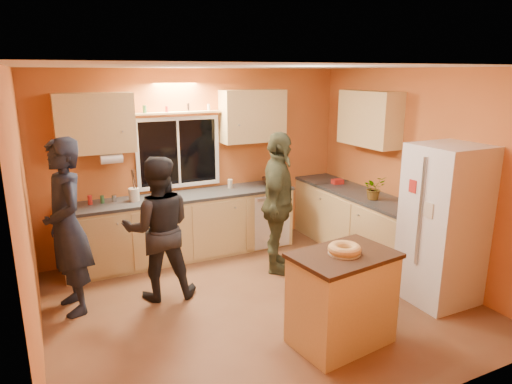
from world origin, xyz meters
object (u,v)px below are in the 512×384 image
refrigerator (444,225)px  person_right (278,204)px  person_left (67,227)px  person_center (158,229)px  island (342,298)px

refrigerator → person_right: (-1.28, 1.50, 0.02)m
person_left → person_center: bearing=73.1°
person_right → refrigerator: bearing=-104.8°
refrigerator → person_left: person_left is taller
refrigerator → island: (-1.53, -0.23, -0.43)m
island → person_center: size_ratio=0.62×
person_center → person_right: 1.57m
person_center → person_left: bearing=5.3°
person_right → person_center: bearing=125.6°
person_left → island: bearing=41.1°
refrigerator → island: size_ratio=1.76×
refrigerator → person_center: 3.20m
person_center → person_right: (1.56, 0.03, 0.09)m
island → person_left: bearing=134.0°
refrigerator → person_center: bearing=152.6°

